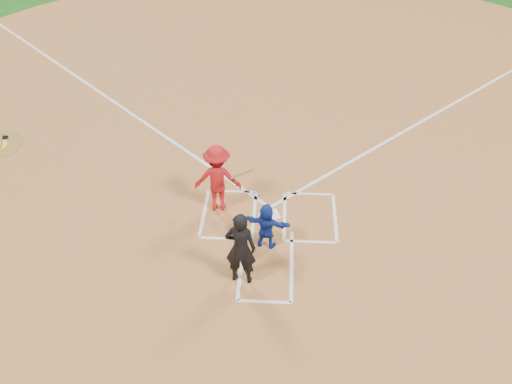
# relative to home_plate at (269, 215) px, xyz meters

# --- Properties ---
(ground) EXTENTS (120.00, 120.00, 0.00)m
(ground) POSITION_rel_home_plate_xyz_m (0.00, 0.00, -0.02)
(ground) COLOR #154C13
(ground) RESTS_ON ground
(home_plate_dirt) EXTENTS (28.00, 28.00, 0.01)m
(home_plate_dirt) POSITION_rel_home_plate_xyz_m (0.00, 6.00, -0.01)
(home_plate_dirt) COLOR #9B6032
(home_plate_dirt) RESTS_ON ground
(home_plate) EXTENTS (0.60, 0.60, 0.02)m
(home_plate) POSITION_rel_home_plate_xyz_m (0.00, 0.00, 0.00)
(home_plate) COLOR white
(home_plate) RESTS_ON home_plate_dirt
(on_deck_bat_a) EXTENTS (0.34, 0.81, 0.06)m
(on_deck_bat_a) POSITION_rel_home_plate_xyz_m (-7.91, 2.99, 0.03)
(on_deck_bat_a) COLOR olive
(on_deck_bat_a) RESTS_ON on_deck_circle
(bat_weight_donut) EXTENTS (0.19, 0.19, 0.05)m
(bat_weight_donut) POSITION_rel_home_plate_xyz_m (-7.86, 3.14, 0.03)
(bat_weight_donut) COLOR black
(bat_weight_donut) RESTS_ON on_deck_circle
(catcher) EXTENTS (1.10, 0.56, 1.13)m
(catcher) POSITION_rel_home_plate_xyz_m (-0.03, -1.08, 0.56)
(catcher) COLOR #132FA2
(catcher) RESTS_ON home_plate_dirt
(umpire) EXTENTS (0.69, 0.49, 1.76)m
(umpire) POSITION_rel_home_plate_xyz_m (-0.52, -2.19, 0.87)
(umpire) COLOR black
(umpire) RESTS_ON home_plate_dirt
(chalk_markings) EXTENTS (28.35, 17.32, 0.01)m
(chalk_markings) POSITION_rel_home_plate_xyz_m (0.00, 5.29, -0.01)
(chalk_markings) COLOR white
(chalk_markings) RESTS_ON home_plate_dirt
(batter_at_plate) EXTENTS (1.43, 0.86, 1.75)m
(batter_at_plate) POSITION_rel_home_plate_xyz_m (-1.25, 0.24, 0.87)
(batter_at_plate) COLOR red
(batter_at_plate) RESTS_ON home_plate_dirt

